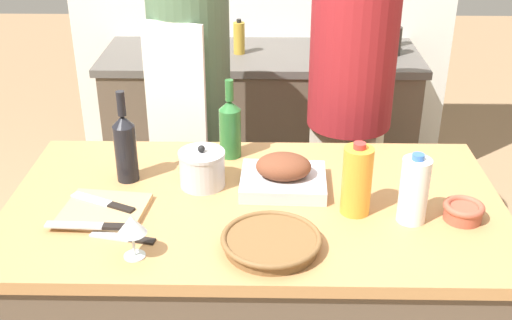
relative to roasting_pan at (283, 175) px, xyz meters
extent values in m
cube|color=brown|center=(-0.09, -0.09, -0.52)|extent=(1.55, 0.85, 0.87)
cube|color=#B27F4C|center=(-0.09, -0.09, -0.07)|extent=(1.60, 0.88, 0.04)
cube|color=brown|center=(-0.09, 1.44, -0.52)|extent=(1.65, 0.58, 0.88)
cube|color=#56514C|center=(-0.09, 1.44, -0.06)|extent=(1.70, 0.60, 0.04)
cube|color=#BCBCC1|center=(0.00, 0.00, -0.02)|extent=(0.29, 0.25, 0.04)
ellipsoid|color=brown|center=(0.00, 0.00, 0.03)|extent=(0.19, 0.15, 0.08)
cylinder|color=brown|center=(-0.04, -0.36, -0.03)|extent=(0.27, 0.27, 0.03)
torus|color=brown|center=(-0.04, -0.36, -0.01)|extent=(0.29, 0.29, 0.02)
cube|color=tan|center=(-0.56, -0.17, -0.04)|extent=(0.28, 0.25, 0.02)
cylinder|color=#B7B7BC|center=(-0.27, 0.01, 0.01)|extent=(0.15, 0.15, 0.11)
cylinder|color=#B7B7BC|center=(-0.27, 0.01, 0.07)|extent=(0.16, 0.16, 0.01)
sphere|color=black|center=(-0.27, 0.01, 0.09)|extent=(0.02, 0.02, 0.02)
cylinder|color=#A84C38|center=(0.55, -0.19, -0.02)|extent=(0.12, 0.12, 0.05)
torus|color=#A84C38|center=(0.55, -0.19, 0.00)|extent=(0.13, 0.13, 0.02)
cylinder|color=orange|center=(0.22, -0.15, 0.06)|extent=(0.09, 0.09, 0.22)
cylinder|color=red|center=(0.22, -0.15, 0.18)|extent=(0.04, 0.04, 0.02)
cylinder|color=white|center=(0.39, -0.20, 0.06)|extent=(0.09, 0.09, 0.21)
cylinder|color=#3360B2|center=(0.39, -0.20, 0.17)|extent=(0.04, 0.04, 0.02)
cylinder|color=#28662D|center=(-0.19, 0.24, 0.04)|extent=(0.08, 0.08, 0.18)
cone|color=#28662D|center=(-0.19, 0.24, 0.15)|extent=(0.08, 0.08, 0.04)
cylinder|color=#28662D|center=(-0.19, 0.24, 0.21)|extent=(0.03, 0.03, 0.08)
cylinder|color=black|center=(-0.53, 0.05, 0.05)|extent=(0.07, 0.07, 0.20)
cone|color=black|center=(-0.53, 0.05, 0.17)|extent=(0.07, 0.07, 0.04)
cylinder|color=black|center=(-0.53, 0.05, 0.23)|extent=(0.03, 0.03, 0.08)
cylinder|color=silver|center=(-0.42, -0.40, -0.04)|extent=(0.06, 0.06, 0.00)
cylinder|color=silver|center=(-0.42, -0.40, -0.01)|extent=(0.01, 0.01, 0.07)
cone|color=silver|center=(-0.42, -0.40, 0.06)|extent=(0.08, 0.08, 0.05)
cube|color=#B7B7BC|center=(-0.63, -0.28, -0.03)|extent=(0.17, 0.04, 0.01)
cube|color=black|center=(-0.49, -0.28, -0.03)|extent=(0.11, 0.03, 0.01)
cube|color=#B7B7BC|center=(-0.51, -0.30, -0.04)|extent=(0.13, 0.06, 0.01)
cube|color=black|center=(-0.42, -0.33, -0.04)|extent=(0.08, 0.04, 0.01)
cube|color=#B7B7BC|center=(-0.61, -0.12, -0.03)|extent=(0.14, 0.09, 0.01)
cube|color=black|center=(-0.51, -0.17, -0.03)|extent=(0.09, 0.06, 0.01)
cube|color=#333842|center=(0.39, 1.35, 0.00)|extent=(0.18, 0.14, 0.06)
cylinder|color=#B7B7BC|center=(0.36, 1.35, 0.08)|extent=(0.13, 0.13, 0.11)
cube|color=#333842|center=(0.45, 1.35, 0.12)|extent=(0.05, 0.08, 0.19)
cube|color=#333842|center=(0.39, 1.35, 0.27)|extent=(0.17, 0.08, 0.10)
cylinder|color=#234C28|center=(0.62, 1.56, 0.06)|extent=(0.06, 0.06, 0.19)
cylinder|color=black|center=(0.62, 1.56, 0.16)|extent=(0.02, 0.02, 0.02)
cylinder|color=#332D28|center=(0.62, 1.42, 0.04)|extent=(0.06, 0.06, 0.15)
cylinder|color=black|center=(0.62, 1.42, 0.12)|extent=(0.03, 0.03, 0.02)
cylinder|color=#B28E2D|center=(-0.21, 1.43, 0.05)|extent=(0.06, 0.06, 0.17)
cylinder|color=black|center=(-0.21, 1.43, 0.14)|extent=(0.03, 0.03, 0.02)
cube|color=beige|center=(-0.39, 0.76, -0.58)|extent=(0.32, 0.26, 0.77)
cylinder|color=#4C6B4C|center=(-0.39, 0.76, 0.13)|extent=(0.34, 0.34, 0.64)
cube|color=silver|center=(-0.44, 0.60, -0.05)|extent=(0.26, 0.09, 0.81)
cube|color=beige|center=(0.31, 0.75, -0.55)|extent=(0.35, 0.29, 0.82)
cylinder|color=maroon|center=(0.31, 0.75, 0.20)|extent=(0.37, 0.37, 0.68)
camera|label=1|loc=(-0.06, -1.87, 1.01)|focal=45.00mm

